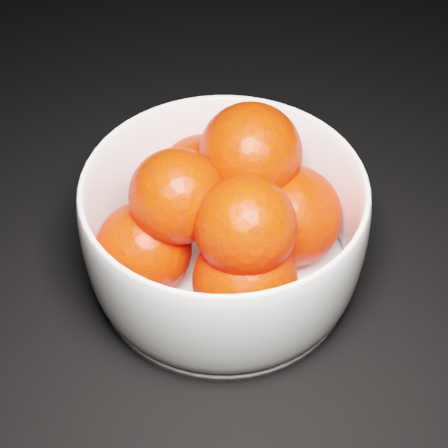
{
  "coord_description": "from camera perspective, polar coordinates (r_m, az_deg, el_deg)",
  "views": [
    {
      "loc": [
        -0.22,
        -0.48,
        0.47
      ],
      "look_at": [
        -0.25,
        -0.1,
        0.07
      ],
      "focal_mm": 50.0,
      "sensor_mm": 36.0,
      "label": 1
    }
  ],
  "objects": [
    {
      "name": "bowl",
      "position": [
        0.56,
        0.0,
        -0.43
      ],
      "size": [
        0.25,
        0.25,
        0.12
      ],
      "rotation": [
        0.0,
        0.0,
        0.2
      ],
      "color": "white",
      "rests_on": "ground"
    },
    {
      "name": "orange_pile",
      "position": [
        0.55,
        0.31,
        1.15
      ],
      "size": [
        0.22,
        0.21,
        0.14
      ],
      "color": "#FF1A00",
      "rests_on": "bowl"
    }
  ]
}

